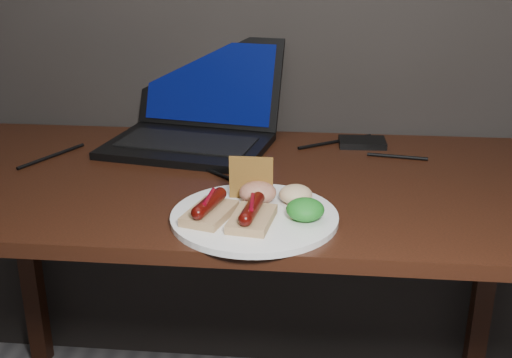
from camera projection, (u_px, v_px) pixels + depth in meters
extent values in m
cube|color=#38180E|center=(234.00, 184.00, 1.40)|extent=(1.40, 0.70, 0.03)
cube|color=#38180E|center=(29.00, 257.00, 1.87)|extent=(0.05, 0.05, 0.72)
cube|color=#38180E|center=(485.00, 279.00, 1.75)|extent=(0.05, 0.05, 0.72)
cube|color=black|center=(187.00, 146.00, 1.57)|extent=(0.42, 0.33, 0.02)
cube|color=black|center=(187.00, 142.00, 1.57)|extent=(0.34, 0.20, 0.00)
cube|color=black|center=(210.00, 82.00, 1.68)|extent=(0.39, 0.16, 0.23)
cube|color=#090643|center=(210.00, 82.00, 1.68)|extent=(0.35, 0.13, 0.20)
cube|color=black|center=(362.00, 143.00, 1.60)|extent=(0.12, 0.08, 0.02)
cylinder|color=black|center=(218.00, 174.00, 1.40)|extent=(0.14, 0.13, 0.01)
cylinder|color=black|center=(335.00, 142.00, 1.62)|extent=(0.19, 0.13, 0.01)
cylinder|color=black|center=(397.00, 157.00, 1.51)|extent=(0.14, 0.03, 0.01)
cylinder|color=black|center=(52.00, 156.00, 1.51)|extent=(0.09, 0.18, 0.01)
cylinder|color=white|center=(254.00, 217.00, 1.19)|extent=(0.40, 0.40, 0.01)
cube|color=tan|center=(210.00, 213.00, 1.17)|extent=(0.10, 0.13, 0.02)
cylinder|color=#4C0805|center=(209.00, 203.00, 1.16)|extent=(0.05, 0.10, 0.02)
sphere|color=#4C0805|center=(198.00, 213.00, 1.12)|extent=(0.03, 0.02, 0.02)
sphere|color=#4C0805|center=(220.00, 194.00, 1.20)|extent=(0.03, 0.02, 0.02)
cylinder|color=#610411|center=(209.00, 197.00, 1.16)|extent=(0.01, 0.07, 0.01)
cube|color=tan|center=(252.00, 219.00, 1.15)|extent=(0.09, 0.12, 0.02)
cylinder|color=#4C0805|center=(252.00, 208.00, 1.14)|extent=(0.04, 0.10, 0.02)
sphere|color=#4C0805|center=(245.00, 219.00, 1.10)|extent=(0.02, 0.02, 0.02)
sphere|color=#4C0805|center=(258.00, 198.00, 1.18)|extent=(0.02, 0.02, 0.02)
cylinder|color=#610411|center=(252.00, 202.00, 1.13)|extent=(0.01, 0.07, 0.01)
cube|color=#A7722D|center=(251.00, 178.00, 1.24)|extent=(0.09, 0.01, 0.08)
ellipsoid|color=#105412|center=(305.00, 209.00, 1.16)|extent=(0.07, 0.07, 0.04)
ellipsoid|color=maroon|center=(258.00, 193.00, 1.23)|extent=(0.07, 0.07, 0.04)
ellipsoid|color=beige|center=(296.00, 194.00, 1.23)|extent=(0.06, 0.06, 0.04)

